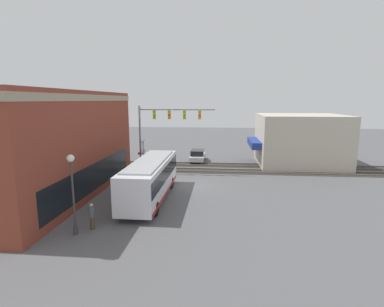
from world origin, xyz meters
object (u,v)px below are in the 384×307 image
(city_bus, at_px, (150,178))
(crossing_signal, at_px, (143,153))
(pedestrian_by_lamp, at_px, (92,216))
(streetlamp, at_px, (73,188))
(parked_car_white, at_px, (198,156))
(pedestrian_at_crossing, at_px, (156,165))

(city_bus, distance_m, crossing_signal, 8.25)
(city_bus, bearing_deg, pedestrian_by_lamp, 159.17)
(streetlamp, distance_m, pedestrian_by_lamp, 2.29)
(parked_car_white, xyz_separation_m, pedestrian_at_crossing, (-7.14, 4.01, 0.22))
(streetlamp, xyz_separation_m, pedestrian_at_crossing, (15.13, -1.56, -1.97))
(parked_car_white, bearing_deg, crossing_signal, 145.90)
(crossing_signal, relative_size, parked_car_white, 0.89)
(crossing_signal, xyz_separation_m, streetlamp, (-14.61, 0.39, 0.59))
(parked_car_white, relative_size, pedestrian_at_crossing, 2.40)
(city_bus, distance_m, pedestrian_by_lamp, 6.49)
(city_bus, relative_size, streetlamp, 2.20)
(crossing_signal, xyz_separation_m, pedestrian_at_crossing, (0.52, -1.17, -1.38))
(pedestrian_at_crossing, height_order, pedestrian_by_lamp, pedestrian_at_crossing)
(crossing_signal, distance_m, parked_car_white, 9.39)
(city_bus, bearing_deg, crossing_signal, 18.30)
(pedestrian_by_lamp, bearing_deg, crossing_signal, 1.25)
(crossing_signal, height_order, streetlamp, streetlamp)
(parked_car_white, bearing_deg, city_bus, 170.46)
(city_bus, relative_size, crossing_signal, 2.79)
(crossing_signal, xyz_separation_m, parked_car_white, (7.66, -5.19, -1.60))
(streetlamp, distance_m, parked_car_white, 23.06)
(pedestrian_by_lamp, bearing_deg, pedestrian_at_crossing, -3.48)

